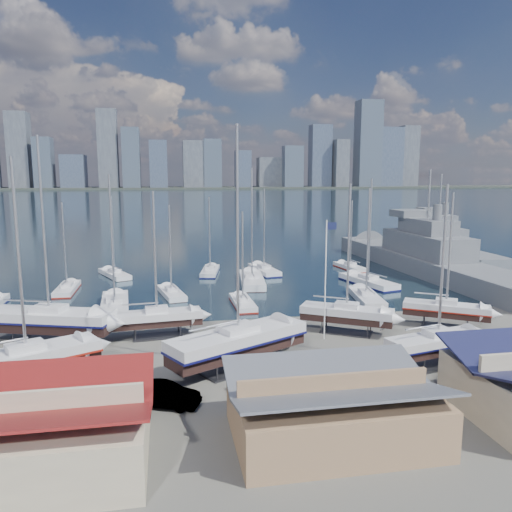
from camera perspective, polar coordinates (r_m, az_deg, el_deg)
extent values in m
plane|color=#605E59|center=(46.74, 2.23, -10.58)|extent=(1400.00, 1400.00, 0.00)
cube|color=#1B2F3F|center=(353.40, -8.88, 6.48)|extent=(1400.00, 600.00, 0.40)
cube|color=#2D332D|center=(613.16, -9.58, 7.67)|extent=(1400.00, 80.00, 2.20)
cube|color=#595E66|center=(633.28, -25.41, 10.87)|extent=(22.49, 24.47, 83.83)
cube|color=#3D4756|center=(619.67, -23.08, 9.78)|extent=(19.55, 21.83, 55.97)
cube|color=#475166|center=(619.88, -20.09, 9.08)|extent=(26.03, 30.49, 37.14)
cube|color=#595E66|center=(603.73, -16.57, 11.67)|extent=(21.60, 16.58, 87.63)
cube|color=#3D4756|center=(602.68, -14.05, 10.82)|extent=(19.42, 28.42, 67.60)
cube|color=#475166|center=(604.67, -11.09, 10.28)|extent=(20.24, 23.80, 54.09)
cube|color=#595E66|center=(602.43, -7.15, 10.38)|extent=(24.62, 19.72, 54.00)
cube|color=#3D4756|center=(602.37, -5.03, 10.51)|extent=(20.75, 17.93, 55.97)
cube|color=#475166|center=(605.14, -1.51, 9.92)|extent=(18.36, 16.25, 43.03)
cube|color=#595E66|center=(630.24, 1.51, 9.56)|extent=(28.49, 22.03, 35.69)
cube|color=#3D4756|center=(618.84, 4.21, 10.16)|extent=(23.34, 17.87, 49.11)
cube|color=#475166|center=(644.35, 7.33, 11.27)|extent=(25.35, 19.79, 75.95)
cube|color=#595E66|center=(645.40, 9.50, 10.40)|extent=(17.00, 27.45, 57.67)
cube|color=#3D4756|center=(659.80, 12.67, 12.38)|extent=(29.28, 24.05, 106.04)
cube|color=#475166|center=(680.65, 14.83, 10.86)|extent=(30.82, 28.37, 74.41)
cube|color=#595E66|center=(695.46, 17.04, 10.85)|extent=(21.74, 17.03, 77.48)
cube|color=#BFB293|center=(31.53, -25.83, -18.54)|extent=(14.00, 9.00, 3.20)
cube|color=maroon|center=(30.60, -26.12, -14.87)|extent=(14.70, 9.45, 1.41)
cube|color=#8C6B4C|center=(31.97, 8.83, -17.49)|extent=(12.00, 8.00, 3.00)
cube|color=slate|center=(31.11, 8.92, -14.13)|extent=(12.60, 8.40, 1.27)
cube|color=#2D2D33|center=(52.24, -22.36, -9.04)|extent=(7.25, 4.95, 0.16)
cube|color=black|center=(51.78, -22.47, -7.35)|extent=(12.36, 6.48, 0.96)
cube|color=silver|center=(51.53, -22.54, -6.32)|extent=(12.51, 6.96, 0.96)
cube|color=#0E0F47|center=(51.64, -22.51, -6.80)|extent=(12.64, 7.03, 0.19)
cube|color=silver|center=(51.35, -22.59, -5.53)|extent=(3.50, 2.86, 0.50)
cylinder|color=#B2B2B7|center=(50.03, -23.14, 3.25)|extent=(0.22, 0.22, 16.28)
cube|color=#2D2D33|center=(42.72, -24.56, -13.27)|extent=(6.39, 5.09, 0.16)
cube|color=black|center=(42.18, -24.70, -11.32)|extent=(10.52, 7.20, 0.85)
cube|color=silver|center=(41.90, -24.78, -10.23)|extent=(10.73, 7.59, 0.85)
cube|color=maroon|center=(42.03, -24.74, -10.74)|extent=(10.84, 7.66, 0.17)
cube|color=silver|center=(41.69, -24.84, -9.36)|extent=(3.17, 2.81, 0.50)
cylinder|color=#B2B2B7|center=(40.15, -25.50, 0.03)|extent=(0.22, 0.22, 14.28)
cube|color=#2D2D33|center=(50.89, -11.18, -8.99)|extent=(4.97, 2.63, 0.16)
cube|color=black|center=(50.45, -11.23, -7.40)|extent=(8.86, 2.87, 0.70)
cube|color=silver|center=(50.26, -11.26, -6.64)|extent=(8.90, 3.24, 0.70)
cube|color=silver|center=(50.10, -11.28, -5.98)|extent=(2.30, 1.66, 0.50)
cylinder|color=#B2B2B7|center=(48.95, -11.48, 0.39)|extent=(0.22, 0.22, 11.75)
cube|color=#2D2D33|center=(42.52, -2.03, -12.51)|extent=(7.42, 5.95, 0.16)
cube|color=black|center=(41.96, -2.04, -10.46)|extent=(12.20, 8.44, 0.98)
cube|color=silver|center=(41.64, -2.05, -9.19)|extent=(12.44, 8.89, 0.98)
cube|color=#0E0F47|center=(41.78, -2.05, -9.78)|extent=(12.57, 8.98, 0.20)
cube|color=silver|center=(41.41, -2.06, -8.22)|extent=(3.69, 3.28, 0.50)
cylinder|color=#B2B2B7|center=(39.75, -2.12, 2.92)|extent=(0.22, 0.22, 16.59)
cube|color=#2D2D33|center=(52.04, 10.26, -8.55)|extent=(5.51, 4.58, 0.16)
cube|color=black|center=(51.61, 10.31, -6.98)|extent=(8.97, 6.60, 0.73)
cube|color=silver|center=(51.41, 10.33, -6.19)|extent=(9.17, 6.93, 0.73)
cube|color=silver|center=(51.25, 10.35, -5.53)|extent=(2.76, 2.50, 0.50)
cylinder|color=#B2B2B7|center=(50.09, 10.55, 1.05)|extent=(0.22, 0.22, 12.36)
cube|color=#2D2D33|center=(45.48, 19.95, -11.60)|extent=(5.47, 3.43, 0.16)
cube|color=black|center=(44.99, 20.05, -9.83)|extent=(9.49, 4.25, 0.74)
cube|color=silver|center=(44.76, 20.10, -8.93)|extent=(9.58, 4.63, 0.74)
cube|color=#0E0F47|center=(44.87, 20.08, -9.34)|extent=(9.67, 4.68, 0.15)
cube|color=silver|center=(44.58, 20.15, -8.17)|extent=(2.60, 2.04, 0.50)
cylinder|color=#B2B2B7|center=(43.24, 20.58, -0.58)|extent=(0.22, 0.22, 12.46)
cube|color=#2D2D33|center=(56.62, 20.79, -7.55)|extent=(5.13, 4.34, 0.16)
cube|color=black|center=(56.23, 20.88, -6.12)|extent=(8.32, 6.31, 0.68)
cube|color=silver|center=(56.06, 20.92, -5.44)|extent=(8.51, 6.61, 0.68)
cube|color=maroon|center=(56.13, 20.90, -5.76)|extent=(8.59, 6.68, 0.14)
cube|color=silver|center=(55.92, 20.95, -4.86)|extent=(2.58, 2.36, 0.50)
cylinder|color=#B2B2B7|center=(54.90, 21.28, 0.75)|extent=(0.22, 0.22, 11.55)
cube|color=black|center=(73.49, -20.76, -4.02)|extent=(2.03, 8.49, 0.68)
cube|color=silver|center=(73.35, -20.79, -3.50)|extent=(2.39, 8.49, 0.68)
cube|color=maroon|center=(73.41, -20.77, -3.74)|extent=(2.41, 8.57, 0.14)
cube|color=silver|center=(73.23, -20.81, -3.05)|extent=(1.43, 2.12, 0.50)
cylinder|color=#B2B2B7|center=(72.32, -21.06, 1.20)|extent=(0.22, 0.22, 11.46)
cube|color=black|center=(81.84, -15.83, -2.47)|extent=(5.51, 8.87, 0.70)
cube|color=silver|center=(81.70, -15.86, -1.99)|extent=(5.85, 9.02, 0.70)
cube|color=silver|center=(81.59, -15.87, -1.57)|extent=(2.25, 2.61, 0.50)
cylinder|color=#B2B2B7|center=(80.76, -16.05, 2.39)|extent=(0.22, 0.22, 11.86)
cube|color=black|center=(62.40, -15.79, -6.13)|extent=(3.44, 11.24, 0.89)
cube|color=silver|center=(62.18, -15.83, -5.34)|extent=(3.90, 11.27, 0.89)
cube|color=#0E0F47|center=(62.28, -15.81, -5.70)|extent=(3.94, 11.38, 0.18)
cube|color=silver|center=(62.02, -15.85, -4.72)|extent=(2.06, 2.90, 0.50)
cylinder|color=#B2B2B7|center=(60.73, -16.15, 1.92)|extent=(0.22, 0.22, 14.95)
cube|color=black|center=(67.29, -9.62, -4.72)|extent=(3.59, 8.59, 0.67)
cube|color=silver|center=(67.14, -9.64, -4.16)|extent=(3.94, 8.66, 0.67)
cube|color=silver|center=(67.01, -9.65, -3.68)|extent=(1.79, 2.33, 0.50)
cylinder|color=#B2B2B7|center=(66.03, -9.78, 0.89)|extent=(0.22, 0.22, 11.29)
cube|color=black|center=(81.53, -5.26, -2.19)|extent=(3.64, 8.86, 0.69)
cube|color=silver|center=(81.40, -5.27, -1.72)|extent=(3.99, 8.93, 0.69)
cube|color=#0E0F47|center=(81.46, -5.27, -1.94)|extent=(4.03, 9.02, 0.14)
cube|color=silver|center=(81.29, -5.28, -1.31)|extent=(1.83, 2.39, 0.50)
cylinder|color=#B2B2B7|center=(80.47, -5.33, 2.60)|extent=(0.22, 0.22, 11.65)
cube|color=black|center=(61.51, -1.52, -5.90)|extent=(2.06, 8.04, 0.64)
cube|color=silver|center=(61.35, -1.52, -5.32)|extent=(2.39, 8.05, 0.64)
cube|color=maroon|center=(61.42, -1.52, -5.59)|extent=(2.42, 8.13, 0.13)
cube|color=silver|center=(61.21, -1.53, -4.81)|extent=(1.38, 2.03, 0.50)
cylinder|color=#B2B2B7|center=(60.17, -1.55, -0.04)|extent=(0.22, 0.22, 10.81)
cube|color=black|center=(73.74, -0.47, -3.45)|extent=(4.08, 11.95, 0.94)
cube|color=silver|center=(73.54, -0.47, -2.74)|extent=(4.57, 12.01, 0.94)
cube|color=silver|center=(73.39, -0.47, -2.19)|extent=(2.28, 3.13, 0.50)
cylinder|color=#B2B2B7|center=(72.27, -0.48, 3.77)|extent=(0.22, 0.22, 15.81)
cube|color=black|center=(82.11, 0.93, -2.10)|extent=(3.56, 9.74, 0.76)
cube|color=silver|center=(81.97, 0.93, -1.57)|extent=(3.96, 9.79, 0.76)
cube|color=#0E0F47|center=(82.03, 0.93, -1.81)|extent=(4.00, 9.89, 0.15)
cube|color=silver|center=(81.85, 0.94, -1.14)|extent=(1.91, 2.58, 0.50)
cylinder|color=#B2B2B7|center=(80.98, 0.95, 3.16)|extent=(0.22, 0.22, 12.84)
cube|color=black|center=(65.47, 12.43, -5.24)|extent=(3.76, 10.14, 0.79)
cube|color=silver|center=(65.28, 12.46, -4.57)|extent=(4.17, 10.20, 0.79)
cube|color=silver|center=(65.13, 12.48, -4.02)|extent=(2.00, 2.69, 0.50)
cylinder|color=#B2B2B7|center=(64.00, 12.67, 1.60)|extent=(0.22, 0.22, 13.37)
cube|color=black|center=(74.84, 12.67, -3.46)|extent=(5.14, 10.95, 0.85)
cube|color=silver|center=(74.66, 12.69, -2.82)|extent=(5.58, 11.07, 0.85)
cube|color=#0E0F47|center=(74.75, 12.68, -3.12)|extent=(5.63, 11.18, 0.17)
cube|color=silver|center=(74.53, 12.71, -2.31)|extent=(2.41, 3.03, 0.50)
cylinder|color=#B2B2B7|center=(73.49, 12.90, 3.00)|extent=(0.22, 0.22, 14.39)
cube|color=black|center=(86.50, 10.71, -1.65)|extent=(3.20, 8.30, 0.65)
cube|color=silver|center=(86.38, 10.72, -1.23)|extent=(3.53, 8.35, 0.65)
cube|color=maroon|center=(86.43, 10.71, -1.42)|extent=(3.57, 8.43, 0.13)
cube|color=silver|center=(86.28, 10.73, -0.85)|extent=(1.67, 2.21, 0.50)
cylinder|color=#B2B2B7|center=(85.54, 10.83, 2.59)|extent=(0.22, 0.22, 10.93)
cube|color=#575B61|center=(87.35, 18.76, -1.39)|extent=(10.54, 51.88, 4.64)
cube|color=#575B61|center=(86.73, 18.90, 1.29)|extent=(7.40, 18.32, 3.60)
cube|color=#575B61|center=(86.39, 19.00, 3.26)|extent=(5.40, 10.52, 2.40)
cube|color=#575B61|center=(90.65, 17.34, 4.67)|extent=(6.00, 5.41, 1.20)
cylinder|color=#B2B2B7|center=(86.06, 19.18, 6.70)|extent=(0.30, 0.30, 8.00)
cube|color=#575B61|center=(107.36, 20.00, 0.37)|extent=(6.85, 38.77, 3.48)
cube|color=#575B61|center=(106.91, 20.10, 2.25)|extent=(5.18, 13.62, 3.60)
cube|color=#575B61|center=(106.62, 20.19, 3.85)|extent=(3.84, 7.80, 2.40)
cube|color=#575B61|center=(109.86, 19.25, 4.93)|extent=(4.40, 3.94, 1.20)
cylinder|color=#B2B2B7|center=(106.32, 20.34, 6.64)|extent=(0.30, 0.30, 8.00)
imported|color=gray|center=(36.82, -0.67, -15.09)|extent=(2.54, 4.14, 1.31)
imported|color=gray|center=(36.30, -10.42, -15.35)|extent=(5.21, 3.48, 1.62)
imported|color=gray|center=(39.14, 9.55, -13.73)|extent=(3.34, 5.00, 1.28)
imported|color=gray|center=(42.36, 23.88, -12.46)|extent=(3.67, 5.46, 1.47)
cylinder|color=white|center=(48.32, 7.93, -2.80)|extent=(0.12, 0.12, 11.67)
cube|color=#13193D|center=(47.67, 8.63, 3.41)|extent=(0.97, 0.05, 0.68)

